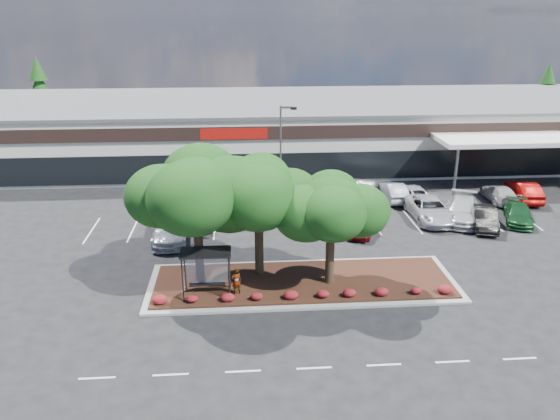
{
  "coord_description": "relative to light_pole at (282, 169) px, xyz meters",
  "views": [
    {
      "loc": [
        -5.46,
        -24.44,
        15.15
      ],
      "look_at": [
        -2.92,
        9.72,
        2.6
      ],
      "focal_mm": 35.0,
      "sensor_mm": 36.0,
      "label": 1
    }
  ],
  "objects": [
    {
      "name": "car_5",
      "position": [
        11.25,
        -1.63,
        -2.97
      ],
      "size": [
        2.75,
        5.92,
        1.64
      ],
      "primitive_type": "imported",
      "rotation": [
        0.0,
        0.0,
        -0.0
      ],
      "color": "#BBBBBB",
      "rests_on": "ground"
    },
    {
      "name": "car_16",
      "position": [
        18.52,
        2.11,
        -3.11
      ],
      "size": [
        2.18,
        4.82,
        1.37
      ],
      "primitive_type": "imported",
      "rotation": [
        0.0,
        0.0,
        3.09
      ],
      "color": "#B5B5B5",
      "rests_on": "ground"
    },
    {
      "name": "island_tree_west",
      "position": [
        -5.67,
        -10.96,
        0.41
      ],
      "size": [
        7.2,
        7.2,
        7.89
      ],
      "primitive_type": null,
      "color": "#173B10",
      "rests_on": "landscape_island"
    },
    {
      "name": "bus_shelter",
      "position": [
        -5.17,
        -12.51,
        -1.49
      ],
      "size": [
        2.75,
        1.55,
        2.59
      ],
      "color": "black",
      "rests_on": "landscape_island"
    },
    {
      "name": "car_13",
      "position": [
        7.4,
        3.81,
        -2.96
      ],
      "size": [
        3.38,
        5.37,
        1.67
      ],
      "primitive_type": "imported",
      "rotation": [
        0.0,
        0.0,
        2.8
      ],
      "color": "#5C5D63",
      "rests_on": "ground"
    },
    {
      "name": "car_0",
      "position": [
        -8.28,
        -4.04,
        -2.96
      ],
      "size": [
        2.91,
        5.97,
        1.67
      ],
      "primitive_type": "imported",
      "rotation": [
        0.0,
        0.0,
        0.1
      ],
      "color": "#A6ABB2",
      "rests_on": "ground"
    },
    {
      "name": "car_15",
      "position": [
        11.21,
        2.76,
        -3.11
      ],
      "size": [
        2.83,
        5.14,
        1.36
      ],
      "primitive_type": "imported",
      "rotation": [
        0.0,
        0.0,
        3.26
      ],
      "color": "#A3A6AE",
      "rests_on": "ground"
    },
    {
      "name": "car_8",
      "position": [
        17.78,
        -2.67,
        -3.12
      ],
      "size": [
        3.4,
        4.97,
        1.34
      ],
      "primitive_type": "imported",
      "rotation": [
        0.0,
        0.0,
        -0.37
      ],
      "color": "#174921",
      "rests_on": "ground"
    },
    {
      "name": "conifer_north_west",
      "position": [
        -27.67,
        30.54,
        1.21
      ],
      "size": [
        4.4,
        4.4,
        10.0
      ],
      "primitive_type": "cone",
      "color": "#173B10",
      "rests_on": "ground"
    },
    {
      "name": "shrub_row",
      "position": [
        0.33,
        -13.56,
        -3.28
      ],
      "size": [
        17.0,
        0.8,
        0.5
      ],
      "primitive_type": null,
      "color": "maroon",
      "rests_on": "landscape_island"
    },
    {
      "name": "lane_markings",
      "position": [
        2.19,
        -5.04,
        -3.79
      ],
      "size": [
        33.12,
        20.06,
        0.01
      ],
      "color": "silver",
      "rests_on": "ground"
    },
    {
      "name": "car_14",
      "position": [
        9.72,
        3.12,
        -3.04
      ],
      "size": [
        1.62,
        4.59,
        1.51
      ],
      "primitive_type": "imported",
      "rotation": [
        0.0,
        0.0,
        3.15
      ],
      "color": "#989EA3",
      "rests_on": "ground"
    },
    {
      "name": "car_1",
      "position": [
        -6.61,
        -1.92,
        -3.09
      ],
      "size": [
        3.12,
        4.46,
        1.41
      ],
      "primitive_type": "imported",
      "rotation": [
        0.0,
        0.0,
        0.39
      ],
      "color": "maroon",
      "rests_on": "ground"
    },
    {
      "name": "car_9",
      "position": [
        -7.54,
        5.91,
        -3.05
      ],
      "size": [
        2.7,
        4.64,
        1.48
      ],
      "primitive_type": "imported",
      "rotation": [
        0.0,
        0.0,
        2.91
      ],
      "color": "#1F542C",
      "rests_on": "ground"
    },
    {
      "name": "conifer_north_east",
      "position": [
        36.33,
        28.54,
        0.71
      ],
      "size": [
        3.96,
        3.96,
        9.0
      ],
      "primitive_type": "cone",
      "color": "#173B10",
      "rests_on": "ground"
    },
    {
      "name": "car_4",
      "position": [
        5.51,
        -3.88,
        -3.06
      ],
      "size": [
        3.34,
        4.65,
        1.47
      ],
      "primitive_type": "imported",
      "rotation": [
        0.0,
        0.0,
        -0.42
      ],
      "color": "maroon",
      "rests_on": "ground"
    },
    {
      "name": "person_waiting",
      "position": [
        -3.54,
        -12.76,
        -2.77
      ],
      "size": [
        0.63,
        0.49,
        1.53
      ],
      "primitive_type": "imported",
      "rotation": [
        0.0,
        0.0,
        3.39
      ],
      "color": "#594C47",
      "rests_on": "landscape_island"
    },
    {
      "name": "landscape_island",
      "position": [
        0.33,
        -11.46,
        -3.67
      ],
      "size": [
        18.0,
        6.0,
        0.26
      ],
      "color": "#999994",
      "rests_on": "ground"
    },
    {
      "name": "car_17",
      "position": [
        20.67,
        2.24,
        -2.97
      ],
      "size": [
        2.35,
        5.16,
        1.64
      ],
      "primitive_type": "imported",
      "rotation": [
        0.0,
        0.0,
        3.02
      ],
      "color": "#900705",
      "rests_on": "ground"
    },
    {
      "name": "car_10",
      "position": [
        -2.76,
        6.21,
        -2.97
      ],
      "size": [
        3.32,
        5.99,
        1.64
      ],
      "primitive_type": "imported",
      "rotation": [
        0.0,
        0.0,
        2.95
      ],
      "color": "brown",
      "rests_on": "ground"
    },
    {
      "name": "car_2",
      "position": [
        -2.43,
        -0.38,
        -3.06
      ],
      "size": [
        3.17,
        4.63,
        1.46
      ],
      "primitive_type": "imported",
      "rotation": [
        0.0,
        0.0,
        -0.37
      ],
      "color": "#505157",
      "rests_on": "ground"
    },
    {
      "name": "island_tree_mid",
      "position": [
        -2.17,
        -10.26,
        0.13
      ],
      "size": [
        6.6,
        6.6,
        7.32
      ],
      "primitive_type": null,
      "color": "#173B10",
      "rests_on": "landscape_island"
    },
    {
      "name": "island_tree_east",
      "position": [
        1.83,
        -11.76,
        -0.28
      ],
      "size": [
        5.8,
        5.8,
        6.5
      ],
      "primitive_type": null,
      "color": "#173B10",
      "rests_on": "landscape_island"
    },
    {
      "name": "car_6",
      "position": [
        14.72,
        -3.52,
        -3.03
      ],
      "size": [
        2.84,
        4.87,
        1.52
      ],
      "primitive_type": "imported",
      "rotation": [
        0.0,
        0.0,
        -0.29
      ],
      "color": "black",
      "rests_on": "ground"
    },
    {
      "name": "ground",
      "position": [
        2.33,
        -15.46,
        -3.79
      ],
      "size": [
        160.0,
        160.0,
        0.0
      ],
      "primitive_type": "plane",
      "color": "black",
      "rests_on": "ground"
    },
    {
      "name": "car_3",
      "position": [
        3.42,
        -2.82,
        -3.05
      ],
      "size": [
        3.31,
        4.73,
        1.48
      ],
      "primitive_type": "imported",
      "rotation": [
        0.0,
        0.0,
        -0.44
      ],
      "color": "#194B18",
      "rests_on": "ground"
    },
    {
      "name": "light_pole",
      "position": [
        0.0,
        0.0,
        0.0
      ],
      "size": [
        1.43,
        0.5,
        8.63
      ],
      "rotation": [
        0.0,
        0.0,
        0.03
      ],
      "color": "#999994",
      "rests_on": "ground"
    },
    {
      "name": "retail_store",
      "position": [
        2.4,
        18.45,
        -0.64
      ],
      "size": [
        80.4,
        25.2,
        6.25
      ],
      "color": "silver",
      "rests_on": "ground"
    },
    {
      "name": "car_11",
      "position": [
        -1.52,
        2.1,
        -3.1
      ],
      "size": [
        2.54,
        4.31,
        1.37
      ],
      "primitive_type": "imported",
      "rotation": [
        0.0,
        0.0,
        2.9
      ],
      "color": "navy",
      "rests_on": "ground"
    },
    {
      "name": "car_7",
      "position": [
        13.66,
        -1.99,
        -2.96
      ],
      "size": [
        4.44,
        6.19,
        1.66
      ],
      "primitive_type": "imported",
      "rotation": [
        0.0,
        0.0,
        -0.41
      ],
      "color": "silver",
      "rests_on": "ground"
    }
  ]
}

